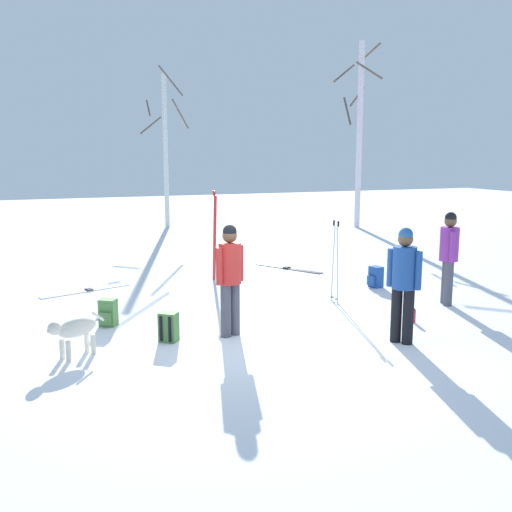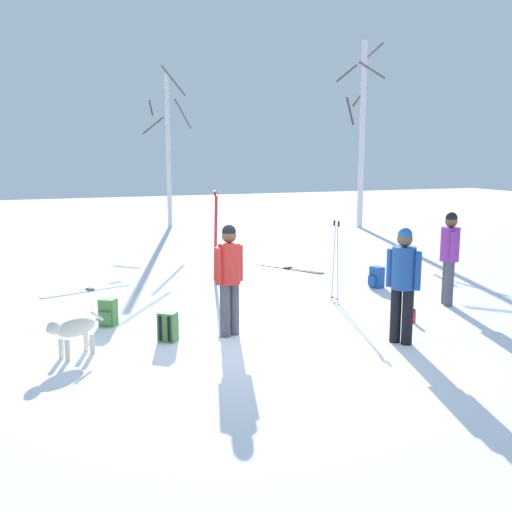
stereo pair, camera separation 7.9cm
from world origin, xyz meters
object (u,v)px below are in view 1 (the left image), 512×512
water_bottle_0 (414,316)px  dog (74,330)px  ski_pair_lying_0 (87,291)px  ski_pair_lying_1 (288,268)px  ski_poles_0 (335,259)px  backpack_0 (108,313)px  person_1 (404,278)px  water_bottle_1 (102,306)px  birch_tree_2 (165,147)px  person_3 (230,273)px  backpack_2 (376,277)px  birch_tree_3 (359,131)px  person_0 (449,252)px  backpack_1 (169,327)px  ski_pair_planted_0 (215,236)px

water_bottle_0 → dog: bearing=176.8°
ski_pair_lying_0 → water_bottle_0: (4.80, -4.30, 0.10)m
ski_pair_lying_1 → ski_poles_0: 3.38m
ski_pair_lying_1 → water_bottle_0: bearing=-89.7°
backpack_0 → dog: bearing=-114.8°
person_1 → backpack_0: size_ratio=3.90×
ski_pair_lying_0 → water_bottle_1: 1.77m
ski_pair_lying_0 → dog: bearing=-97.8°
water_bottle_1 → birch_tree_2: size_ratio=0.04×
person_1 → dog: 4.71m
person_3 → dog: (-2.30, -0.14, -0.59)m
water_bottle_0 → birch_tree_2: size_ratio=0.04×
ski_pair_lying_1 → birch_tree_2: 9.57m
backpack_2 → ski_pair_lying_1: bearing=109.3°
backpack_2 → birch_tree_2: (-1.74, 11.53, 2.76)m
backpack_0 → birch_tree_3: (10.46, 9.72, 3.35)m
ski_pair_lying_0 → ski_poles_0: ski_poles_0 is taller
person_0 → backpack_0: (-6.02, 0.88, -0.77)m
birch_tree_3 → backpack_1: bearing=-131.9°
ski_poles_0 → backpack_0: 4.22m
person_3 → water_bottle_1: 2.81m
person_0 → backpack_1: 5.34m
person_1 → backpack_0: 4.69m
backpack_2 → ski_poles_0: bearing=-151.3°
birch_tree_3 → birch_tree_2: bearing=158.5°
person_0 → person_1: same height
person_0 → backpack_2: person_0 is taller
water_bottle_1 → person_1: bearing=-40.5°
person_1 → ski_pair_planted_0: ski_pair_planted_0 is taller
ski_pair_lying_1 → birch_tree_2: birch_tree_2 is taller
person_1 → ski_pair_planted_0: size_ratio=0.87×
person_1 → ski_pair_lying_0: 6.56m
dog → ski_pair_lying_0: bearing=82.2°
water_bottle_0 → birch_tree_3: bearing=63.2°
person_1 → ski_pair_lying_0: (-3.99, 5.11, -0.97)m
ski_pair_lying_1 → dog: bearing=-139.0°
dog → ski_poles_0: (4.81, 1.40, 0.43)m
backpack_0 → birch_tree_2: size_ratio=0.08×
backpack_0 → birch_tree_2: 13.21m
ski_pair_lying_1 → backpack_0: 5.74m
person_3 → ski_pair_lying_1: person_3 is taller
person_3 → ski_pair_lying_0: size_ratio=0.91×
dog → ski_pair_lying_0: (0.55, 4.00, -0.38)m
ski_pair_planted_0 → ski_pair_lying_0: (-2.74, -0.04, -0.97)m
ski_poles_0 → water_bottle_0: (0.55, -1.69, -0.71)m
backpack_1 → person_1: bearing=-22.7°
ski_pair_planted_0 → ski_pair_lying_1: 2.33m
ski_pair_lying_1 → birch_tree_3: birch_tree_3 is taller
water_bottle_0 → water_bottle_1: 5.36m
dog → backpack_0: dog is taller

